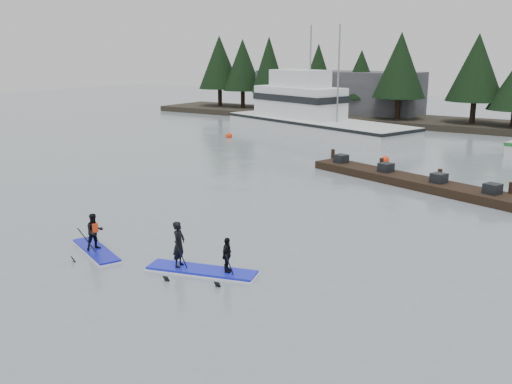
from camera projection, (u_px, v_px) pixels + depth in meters
The scene contains 10 objects.
ground at pixel (165, 255), 20.45m from camera, with size 160.00×160.00×0.00m, color slate.
far_shore at pixel (462, 125), 54.48m from camera, with size 70.00×8.00×0.60m, color #2D281E.
treeline at pixel (462, 128), 54.55m from camera, with size 60.00×4.00×8.00m, color black, non-canonical shape.
waterfront_building at pixel (338, 94), 63.02m from camera, with size 18.00×6.00×5.00m, color #4C4C51.
fishing_boat_large at pixel (312, 125), 50.11m from camera, with size 19.28×10.77×10.39m.
floating_dock at pixel (414, 182), 30.92m from camera, with size 13.68×1.82×0.46m, color black.
buoy_b at pixel (385, 162), 37.65m from camera, with size 0.54×0.54×0.54m, color #F2330C.
buoy_a at pixel (229, 138), 48.31m from camera, with size 0.55×0.55×0.55m, color #F2330C.
paddleboard_solo at pixel (95, 239), 20.66m from camera, with size 3.18×1.92×1.88m.
paddleboard_duo at pixel (200, 258), 18.76m from camera, with size 3.78×1.83×2.16m.
Camera 1 is at (13.33, -14.34, 7.12)m, focal length 40.00 mm.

